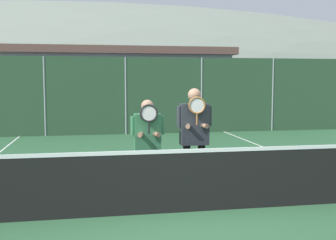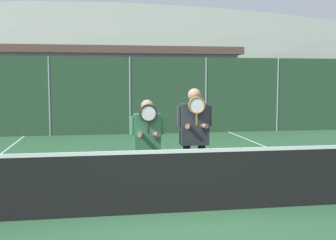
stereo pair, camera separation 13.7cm
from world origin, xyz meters
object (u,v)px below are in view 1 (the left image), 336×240
player_leftmost (148,140)px  car_far_left (20,106)px  player_center_left (194,132)px  car_left_of_center (136,104)px  car_center (240,103)px

player_leftmost → car_far_left: car_far_left is taller
player_center_left → car_left_of_center: 11.49m
player_leftmost → car_left_of_center: bearing=85.0°
player_center_left → car_far_left: player_center_left is taller
player_leftmost → player_center_left: 0.83m
player_leftmost → car_far_left: bearing=108.8°
car_far_left → player_leftmost: bearing=-71.2°
car_center → player_leftmost: bearing=-116.8°
car_center → player_center_left: bearing=-113.6°
car_far_left → player_center_left: bearing=-67.5°
car_far_left → car_left_of_center: car_left_of_center is taller
player_leftmost → car_far_left: size_ratio=0.41×
car_far_left → car_left_of_center: (4.81, 0.36, 0.01)m
player_center_left → car_center: bearing=66.4°
player_leftmost → player_center_left: (0.82, 0.03, 0.12)m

